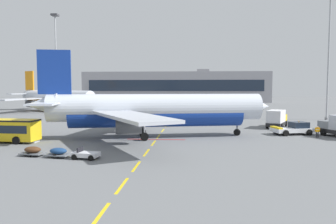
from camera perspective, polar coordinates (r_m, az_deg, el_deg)
name	(u,v)px	position (r m, az deg, el deg)	size (l,w,h in m)	color
ground	(285,126)	(65.14, 19.53, -2.25)	(400.00, 400.00, 0.00)	slate
apron_paint_markings	(165,128)	(58.51, -0.53, -2.72)	(8.00, 92.76, 0.01)	yellow
airliner_foreground	(153,110)	(46.89, -2.62, 0.38)	(34.59, 33.82, 12.20)	silver
pushback_tug	(294,129)	(53.55, 20.90, -2.69)	(6.54, 4.38, 2.08)	silver
airliner_mid_left	(55,98)	(103.07, -18.92, 2.30)	(32.75, 30.71, 12.32)	silver
catering_truck	(277,118)	(61.45, 18.29, -1.06)	(5.11, 7.36, 3.14)	black
baggage_train	(59,152)	(35.65, -18.40, -6.63)	(8.72, 2.90, 1.14)	silver
ground_crew_worker	(317,131)	(51.44, 24.42, -3.01)	(0.68, 0.31, 1.68)	#232328
uld_cargo_container	(31,136)	(46.55, -22.59, -3.87)	(1.64, 1.60, 1.60)	#B7BCC6
apron_light_mast_near	(56,53)	(95.03, -18.82, 9.68)	(1.80, 1.80, 26.68)	slate
apron_light_mast_far	(329,44)	(79.98, 26.08, 10.56)	(1.80, 1.80, 26.74)	slate
terminal_satellite	(176,87)	(166.65, 1.43, 4.34)	(89.48, 23.96, 16.16)	gray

